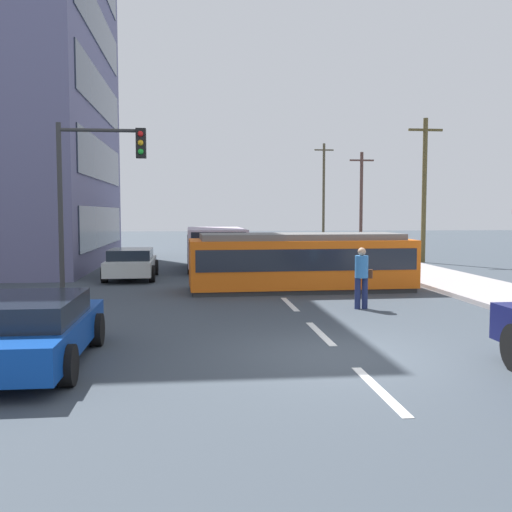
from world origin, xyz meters
name	(u,v)px	position (x,y,z in m)	size (l,w,h in m)	color
ground_plane	(271,286)	(0.00, 10.00, 0.00)	(120.00, 120.00, 0.00)	#38414A
lane_stripe_0	(379,390)	(0.00, -2.00, 0.01)	(0.16, 2.40, 0.01)	silver
lane_stripe_1	(320,333)	(0.00, 2.00, 0.01)	(0.16, 2.40, 0.01)	silver
lane_stripe_2	(290,304)	(0.00, 6.00, 0.01)	(0.16, 2.40, 0.01)	silver
lane_stripe_3	(256,272)	(0.00, 14.92, 0.01)	(0.16, 2.40, 0.01)	silver
lane_stripe_4	(244,261)	(0.00, 20.92, 0.01)	(0.16, 2.40, 0.01)	silver
streetcar_tram	(300,261)	(0.85, 8.92, 0.99)	(7.48, 2.76, 1.91)	orange
city_bus	(216,246)	(-1.73, 16.13, 1.08)	(2.60, 5.53, 1.89)	#BAA7BC
pedestrian_crossing	(362,274)	(1.81, 5.03, 0.94)	(0.51, 0.36, 1.67)	navy
parked_sedan_near	(29,329)	(-5.52, -0.02, 0.62)	(2.04, 4.44, 1.19)	#0C3C99
parked_sedan_mid	(131,263)	(-5.17, 12.88, 0.62)	(2.00, 4.13, 1.19)	silver
traffic_light_mast	(94,179)	(-5.51, 6.80, 3.57)	(2.49, 0.33, 5.14)	#333333
utility_pole_mid	(424,187)	(9.19, 18.86, 3.90)	(1.80, 0.24, 7.44)	brown
utility_pole_far	(361,198)	(9.57, 31.52, 3.68)	(1.80, 0.24, 7.01)	brown
utility_pole_distant	(324,190)	(9.40, 43.21, 4.68)	(1.80, 0.24, 9.00)	brown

